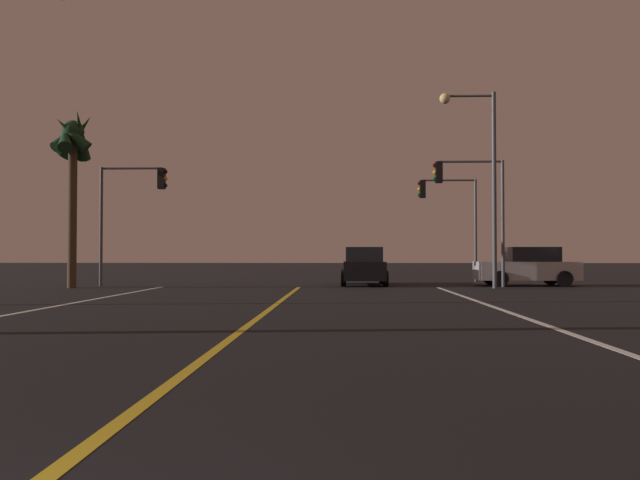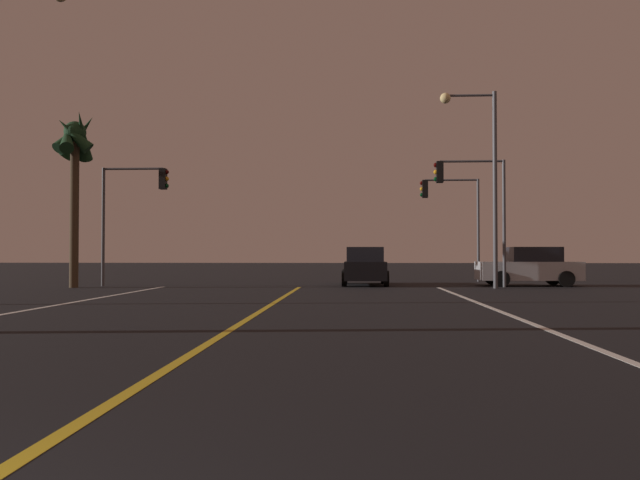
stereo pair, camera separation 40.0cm
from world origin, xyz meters
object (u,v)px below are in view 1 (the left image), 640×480
(traffic_light_near_right, at_px, (469,193))
(street_lamp_right_far, at_px, (481,163))
(car_ahead_far, at_px, (364,267))
(palm_tree_left_mid, at_px, (73,148))
(traffic_light_far_right, at_px, (447,205))
(traffic_light_near_left, at_px, (133,198))
(street_lamp_left_mid, at_px, (3,102))
(car_crossing_side, at_px, (528,267))

(traffic_light_near_right, relative_size, street_lamp_right_far, 0.67)
(car_ahead_far, xyz_separation_m, palm_tree_left_mid, (-12.10, -2.82, 4.96))
(traffic_light_far_right, height_order, palm_tree_left_mid, palm_tree_left_mid)
(traffic_light_near_left, distance_m, street_lamp_right_far, 14.79)
(street_lamp_right_far, relative_size, palm_tree_left_mid, 1.09)
(street_lamp_left_mid, relative_size, street_lamp_right_far, 1.10)
(car_crossing_side, height_order, street_lamp_left_mid, street_lamp_left_mid)
(palm_tree_left_mid, bearing_deg, traffic_light_near_left, 31.67)
(car_crossing_side, bearing_deg, street_lamp_right_far, 41.08)
(palm_tree_left_mid, bearing_deg, traffic_light_far_right, 22.41)
(car_crossing_side, bearing_deg, street_lamp_left_mid, 32.73)
(street_lamp_left_mid, bearing_deg, traffic_light_near_left, 88.42)
(traffic_light_near_left, distance_m, street_lamp_left_mid, 10.23)
(car_crossing_side, height_order, traffic_light_near_left, traffic_light_near_left)
(car_crossing_side, bearing_deg, traffic_light_near_right, 22.20)
(car_crossing_side, xyz_separation_m, street_lamp_left_mid, (-17.44, -11.21, 4.73))
(car_ahead_far, bearing_deg, traffic_light_near_left, 98.60)
(traffic_light_near_left, relative_size, palm_tree_left_mid, 0.70)
(car_ahead_far, relative_size, traffic_light_far_right, 0.82)
(street_lamp_left_mid, distance_m, street_lamp_right_far, 17.51)
(traffic_light_near_left, distance_m, palm_tree_left_mid, 3.16)
(car_crossing_side, relative_size, traffic_light_near_left, 0.83)
(car_crossing_side, relative_size, palm_tree_left_mid, 0.58)
(palm_tree_left_mid, bearing_deg, street_lamp_left_mid, -78.14)
(street_lamp_left_mid, bearing_deg, car_crossing_side, 32.73)
(car_ahead_far, xyz_separation_m, traffic_light_far_right, (4.41, 3.99, 3.06))
(traffic_light_near_right, height_order, traffic_light_far_right, traffic_light_near_right)
(car_ahead_far, distance_m, street_lamp_left_mid, 16.18)
(traffic_light_near_left, height_order, street_lamp_left_mid, street_lamp_left_mid)
(traffic_light_far_right, bearing_deg, car_ahead_far, 42.13)
(car_crossing_side, relative_size, street_lamp_left_mid, 0.49)
(traffic_light_near_right, bearing_deg, street_lamp_right_far, 106.22)
(traffic_light_near_left, height_order, palm_tree_left_mid, palm_tree_left_mid)
(traffic_light_near_right, height_order, palm_tree_left_mid, palm_tree_left_mid)
(car_ahead_far, distance_m, car_crossing_side, 7.19)
(car_ahead_far, bearing_deg, car_crossing_side, -93.07)
(car_ahead_far, height_order, street_lamp_right_far, street_lamp_right_far)
(traffic_light_near_left, xyz_separation_m, street_lamp_right_far, (14.70, -1.02, 1.26))
(traffic_light_near_right, bearing_deg, car_ahead_far, -18.82)
(car_crossing_side, xyz_separation_m, traffic_light_far_right, (-2.77, 4.38, 3.06))
(street_lamp_right_far, bearing_deg, traffic_light_near_left, -3.96)
(street_lamp_right_far, bearing_deg, car_ahead_far, -28.15)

